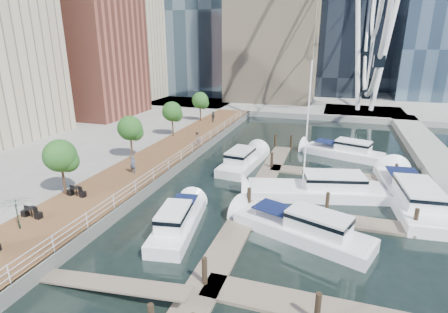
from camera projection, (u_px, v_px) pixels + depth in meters
ground at (171, 256)px, 21.84m from camera, size 520.00×520.00×0.00m
boardwalk at (157, 162)px, 37.90m from camera, size 6.00×60.00×1.00m
seawall at (182, 164)px, 37.03m from camera, size 0.25×60.00×1.00m
land_far at (309, 83)px, 114.12m from camera, size 200.00×114.00×1.00m
breakwater at (448, 175)px, 33.99m from camera, size 4.00×60.00×1.00m
pier at (364, 113)px, 64.73m from camera, size 14.00×12.00×1.00m
railing at (181, 155)px, 36.74m from camera, size 0.10×60.00×1.05m
floating_docks at (314, 201)px, 28.41m from camera, size 16.00×34.00×2.60m
midrise_condos at (42, 39)px, 51.81m from camera, size 19.00×67.00×28.00m
street_trees at (130, 128)px, 36.53m from camera, size 2.60×42.60×4.60m
cafe_tables at (11, 227)px, 22.64m from camera, size 2.50×13.70×0.74m
yacht_foreground at (301, 237)px, 24.07m from camera, size 10.81×6.29×2.15m
pedestrian_near at (133, 165)px, 32.85m from camera, size 0.69×0.51×1.72m
pedestrian_mid at (197, 138)px, 41.86m from camera, size 0.79×0.96×1.80m
pedestrian_far at (213, 117)px, 54.60m from camera, size 1.03×0.93×1.69m
moored_yachts at (316, 197)px, 30.29m from camera, size 20.90×36.29×11.50m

